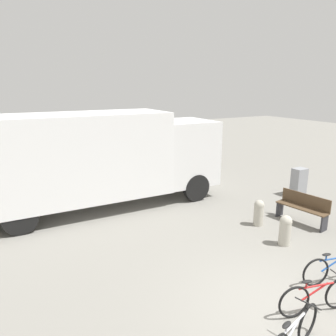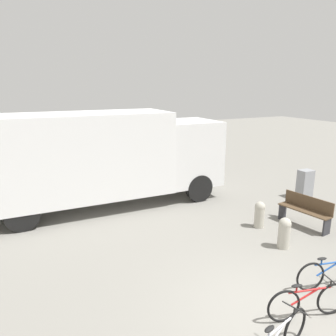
{
  "view_description": "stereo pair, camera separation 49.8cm",
  "coord_description": "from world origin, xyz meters",
  "px_view_note": "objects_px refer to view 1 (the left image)",
  "views": [
    {
      "loc": [
        -4.53,
        -3.63,
        4.19
      ],
      "look_at": [
        0.11,
        4.7,
        1.76
      ],
      "focal_mm": 35.0,
      "sensor_mm": 36.0,
      "label": 1
    },
    {
      "loc": [
        -4.09,
        -3.86,
        4.19
      ],
      "look_at": [
        0.11,
        4.7,
        1.76
      ],
      "focal_mm": 35.0,
      "sensor_mm": 36.0,
      "label": 2
    }
  ],
  "objects_px": {
    "bicycle_far": "(335,268)",
    "utility_box": "(299,182)",
    "delivery_truck": "(98,157)",
    "bicycle_near": "(293,336)",
    "bollard_near_bench": "(285,229)",
    "bollard_far_bench": "(259,212)",
    "park_bench": "(303,207)",
    "bicycle_middle": "(317,297)"
  },
  "relations": [
    {
      "from": "bicycle_near",
      "to": "delivery_truck",
      "type": "bearing_deg",
      "value": 81.03
    },
    {
      "from": "bicycle_middle",
      "to": "bollard_near_bench",
      "type": "bearing_deg",
      "value": 67.52
    },
    {
      "from": "park_bench",
      "to": "bicycle_near",
      "type": "bearing_deg",
      "value": 119.51
    },
    {
      "from": "delivery_truck",
      "to": "utility_box",
      "type": "height_order",
      "value": "delivery_truck"
    },
    {
      "from": "bicycle_near",
      "to": "park_bench",
      "type": "bearing_deg",
      "value": 24.13
    },
    {
      "from": "bicycle_far",
      "to": "delivery_truck",
      "type": "bearing_deg",
      "value": 126.8
    },
    {
      "from": "bicycle_far",
      "to": "utility_box",
      "type": "height_order",
      "value": "utility_box"
    },
    {
      "from": "bicycle_far",
      "to": "utility_box",
      "type": "bearing_deg",
      "value": 59.74
    },
    {
      "from": "delivery_truck",
      "to": "bicycle_near",
      "type": "height_order",
      "value": "delivery_truck"
    },
    {
      "from": "park_bench",
      "to": "bicycle_far",
      "type": "xyz_separation_m",
      "value": [
        -2.06,
        -2.53,
        -0.17
      ]
    },
    {
      "from": "delivery_truck",
      "to": "utility_box",
      "type": "distance_m",
      "value": 7.67
    },
    {
      "from": "delivery_truck",
      "to": "bollard_far_bench",
      "type": "xyz_separation_m",
      "value": [
        3.77,
        -3.8,
        -1.39
      ]
    },
    {
      "from": "delivery_truck",
      "to": "bicycle_middle",
      "type": "height_order",
      "value": "delivery_truck"
    },
    {
      "from": "bicycle_near",
      "to": "bicycle_far",
      "type": "height_order",
      "value": "same"
    },
    {
      "from": "delivery_truck",
      "to": "bicycle_far",
      "type": "relative_size",
      "value": 5.29
    },
    {
      "from": "utility_box",
      "to": "bicycle_near",
      "type": "bearing_deg",
      "value": -140.75
    },
    {
      "from": "delivery_truck",
      "to": "bollard_near_bench",
      "type": "height_order",
      "value": "delivery_truck"
    },
    {
      "from": "bicycle_middle",
      "to": "bollard_far_bench",
      "type": "xyz_separation_m",
      "value": [
        1.93,
        3.51,
        0.09
      ]
    },
    {
      "from": "delivery_truck",
      "to": "bicycle_near",
      "type": "xyz_separation_m",
      "value": [
        0.64,
        -7.78,
        -1.48
      ]
    },
    {
      "from": "bicycle_near",
      "to": "bicycle_far",
      "type": "xyz_separation_m",
      "value": [
        2.4,
        0.93,
        0.0
      ]
    },
    {
      "from": "bicycle_near",
      "to": "bollard_near_bench",
      "type": "relative_size",
      "value": 1.93
    },
    {
      "from": "park_bench",
      "to": "bollard_near_bench",
      "type": "xyz_separation_m",
      "value": [
        -1.63,
        -0.77,
        -0.06
      ]
    },
    {
      "from": "bollard_near_bench",
      "to": "utility_box",
      "type": "height_order",
      "value": "utility_box"
    },
    {
      "from": "bollard_near_bench",
      "to": "utility_box",
      "type": "relative_size",
      "value": 0.78
    },
    {
      "from": "bicycle_near",
      "to": "bicycle_middle",
      "type": "xyz_separation_m",
      "value": [
        1.2,
        0.47,
        0.0
      ]
    },
    {
      "from": "bollard_near_bench",
      "to": "bollard_far_bench",
      "type": "height_order",
      "value": "bollard_near_bench"
    },
    {
      "from": "delivery_truck",
      "to": "park_bench",
      "type": "relative_size",
      "value": 5.25
    },
    {
      "from": "bicycle_far",
      "to": "bicycle_near",
      "type": "bearing_deg",
      "value": -145.87
    },
    {
      "from": "delivery_truck",
      "to": "bollard_far_bench",
      "type": "bearing_deg",
      "value": -44.33
    },
    {
      "from": "bollard_near_bench",
      "to": "delivery_truck",
      "type": "bearing_deg",
      "value": 124.23
    },
    {
      "from": "park_bench",
      "to": "delivery_truck",
      "type": "bearing_deg",
      "value": 41.38
    },
    {
      "from": "park_bench",
      "to": "bollard_far_bench",
      "type": "distance_m",
      "value": 1.43
    },
    {
      "from": "bollard_near_bench",
      "to": "bicycle_far",
      "type": "bearing_deg",
      "value": -103.75
    },
    {
      "from": "park_bench",
      "to": "bollard_far_bench",
      "type": "xyz_separation_m",
      "value": [
        -1.33,
        0.52,
        -0.08
      ]
    },
    {
      "from": "bicycle_near",
      "to": "bollard_far_bench",
      "type": "height_order",
      "value": "bollard_far_bench"
    },
    {
      "from": "bollard_near_bench",
      "to": "bicycle_near",
      "type": "bearing_deg",
      "value": -136.43
    },
    {
      "from": "bicycle_far",
      "to": "bollard_near_bench",
      "type": "xyz_separation_m",
      "value": [
        0.43,
        1.76,
        0.11
      ]
    },
    {
      "from": "bicycle_middle",
      "to": "bollard_far_bench",
      "type": "relative_size",
      "value": 2.0
    },
    {
      "from": "bollard_near_bench",
      "to": "bollard_far_bench",
      "type": "bearing_deg",
      "value": 76.87
    },
    {
      "from": "park_bench",
      "to": "bollard_far_bench",
      "type": "height_order",
      "value": "park_bench"
    },
    {
      "from": "bollard_far_bench",
      "to": "utility_box",
      "type": "relative_size",
      "value": 0.75
    },
    {
      "from": "bollard_far_bench",
      "to": "bollard_near_bench",
      "type": "bearing_deg",
      "value": -103.13
    }
  ]
}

